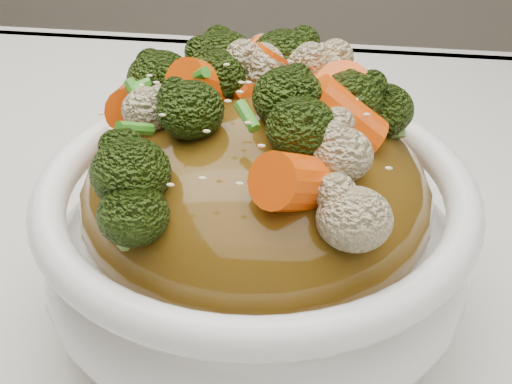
# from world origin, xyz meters

# --- Properties ---
(bowl) EXTENTS (0.26, 0.26, 0.08)m
(bowl) POSITION_xyz_m (-0.04, 0.04, 0.79)
(bowl) COLOR white
(bowl) RESTS_ON tablecloth
(sauce_base) EXTENTS (0.21, 0.21, 0.09)m
(sauce_base) POSITION_xyz_m (-0.04, 0.04, 0.82)
(sauce_base) COLOR #5B3D0F
(sauce_base) RESTS_ON bowl
(carrots) EXTENTS (0.21, 0.21, 0.05)m
(carrots) POSITION_xyz_m (-0.04, 0.04, 0.88)
(carrots) COLOR #FF5308
(carrots) RESTS_ON sauce_base
(broccoli) EXTENTS (0.21, 0.21, 0.04)m
(broccoli) POSITION_xyz_m (-0.04, 0.04, 0.88)
(broccoli) COLOR black
(broccoli) RESTS_ON sauce_base
(cauliflower) EXTENTS (0.21, 0.21, 0.04)m
(cauliflower) POSITION_xyz_m (-0.04, 0.04, 0.88)
(cauliflower) COLOR beige
(cauliflower) RESTS_ON sauce_base
(scallions) EXTENTS (0.16, 0.16, 0.02)m
(scallions) POSITION_xyz_m (-0.04, 0.04, 0.88)
(scallions) COLOR #3A9021
(scallions) RESTS_ON sauce_base
(sesame_seeds) EXTENTS (0.19, 0.19, 0.01)m
(sesame_seeds) POSITION_xyz_m (-0.04, 0.04, 0.88)
(sesame_seeds) COLOR beige
(sesame_seeds) RESTS_ON sauce_base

